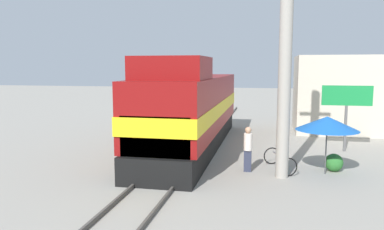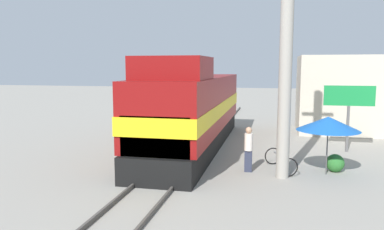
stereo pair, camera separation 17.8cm
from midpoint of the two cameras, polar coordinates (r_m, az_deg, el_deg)
name	(u,v)px [view 1 (the left image)]	position (r m, az deg, el deg)	size (l,w,h in m)	color
ground_plane	(182,159)	(17.49, -1.89, -6.69)	(120.00, 120.00, 0.00)	gray
rail_near	(167,157)	(17.65, -4.17, -6.33)	(0.08, 43.86, 0.15)	#4C4742
rail_far	(197,158)	(17.32, 0.43, -6.57)	(0.08, 43.86, 0.15)	#4C4742
locomotive	(192,110)	(19.33, -0.34, 0.72)	(3.08, 14.29, 4.66)	black
utility_pole	(286,40)	(14.52, 13.76, 11.11)	(1.80, 0.49, 10.41)	#9E998E
vendor_umbrella	(327,123)	(15.57, 19.60, -1.20)	(2.43, 2.43, 2.32)	#4C4C4C
billboard_sign	(347,101)	(20.15, 22.28, 2.06)	(2.41, 0.12, 3.32)	#595959
shrub_cluster	(334,163)	(16.40, 20.52, -6.80)	(0.73, 0.73, 0.73)	#2D722D
person_bystander	(248,147)	(15.35, 8.18, -4.87)	(0.34, 0.34, 1.85)	#2D3347
bicycle	(280,161)	(15.97, 12.88, -6.82)	(1.33, 2.07, 0.75)	black
building_block_distant	(357,94)	(26.48, 23.62, 2.91)	(7.71, 4.48, 4.95)	beige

